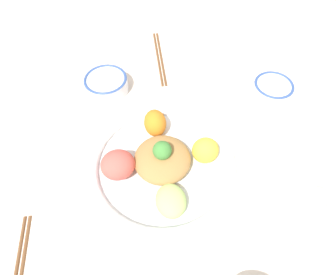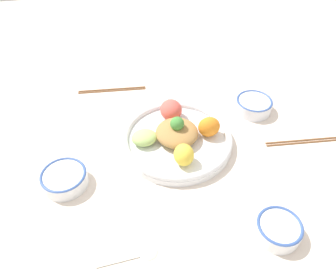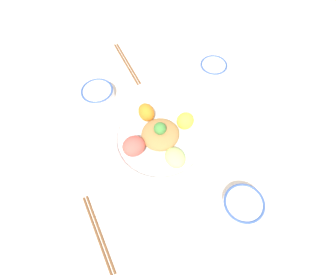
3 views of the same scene
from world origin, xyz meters
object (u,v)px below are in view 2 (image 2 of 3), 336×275
(sauce_bowl_red, at_px, (254,105))
(sauce_bowl_dark, at_px, (64,178))
(chopsticks_pair_far, at_px, (306,141))
(serving_spoon_main, at_px, (136,255))
(salad_platter, at_px, (177,137))
(chopsticks_pair_near, at_px, (112,89))
(rice_bowl_blue, at_px, (278,229))

(sauce_bowl_red, bearing_deg, sauce_bowl_dark, -160.36)
(chopsticks_pair_far, distance_m, serving_spoon_main, 0.59)
(salad_platter, distance_m, chopsticks_pair_far, 0.38)
(sauce_bowl_red, height_order, chopsticks_pair_near, sauce_bowl_red)
(sauce_bowl_dark, bearing_deg, serving_spoon_main, -54.25)
(rice_bowl_blue, height_order, sauce_bowl_dark, same)
(sauce_bowl_dark, distance_m, serving_spoon_main, 0.28)
(sauce_bowl_dark, xyz_separation_m, chopsticks_pair_far, (0.69, 0.05, -0.02))
(sauce_bowl_dark, distance_m, chopsticks_pair_far, 0.69)
(sauce_bowl_red, height_order, sauce_bowl_dark, sauce_bowl_red)
(chopsticks_pair_near, bearing_deg, rice_bowl_blue, -57.92)
(salad_platter, height_order, serving_spoon_main, salad_platter)
(salad_platter, xyz_separation_m, rice_bowl_blue, (0.17, -0.33, -0.00))
(salad_platter, bearing_deg, sauce_bowl_red, 21.47)
(sauce_bowl_red, distance_m, chopsticks_pair_near, 0.49)
(sauce_bowl_dark, height_order, chopsticks_pair_far, sauce_bowl_dark)
(rice_bowl_blue, xyz_separation_m, sauce_bowl_dark, (-0.49, 0.23, -0.00))
(rice_bowl_blue, bearing_deg, sauce_bowl_dark, 155.09)
(rice_bowl_blue, distance_m, chopsticks_pair_far, 0.34)
(sauce_bowl_dark, relative_size, serving_spoon_main, 0.85)
(salad_platter, relative_size, sauce_bowl_dark, 2.73)
(sauce_bowl_dark, height_order, serving_spoon_main, sauce_bowl_dark)
(sauce_bowl_red, xyz_separation_m, chopsticks_pair_near, (-0.45, 0.18, -0.02))
(rice_bowl_blue, xyz_separation_m, serving_spoon_main, (-0.32, -0.00, -0.02))
(rice_bowl_blue, relative_size, serving_spoon_main, 0.75)
(salad_platter, relative_size, chopsticks_pair_near, 1.37)
(salad_platter, height_order, chopsticks_pair_far, salad_platter)
(salad_platter, xyz_separation_m, chopsticks_pair_far, (0.38, -0.06, -0.02))
(sauce_bowl_dark, bearing_deg, rice_bowl_blue, -24.91)
(salad_platter, height_order, sauce_bowl_dark, salad_platter)
(sauce_bowl_red, distance_m, serving_spoon_main, 0.60)
(sauce_bowl_red, relative_size, rice_bowl_blue, 1.11)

